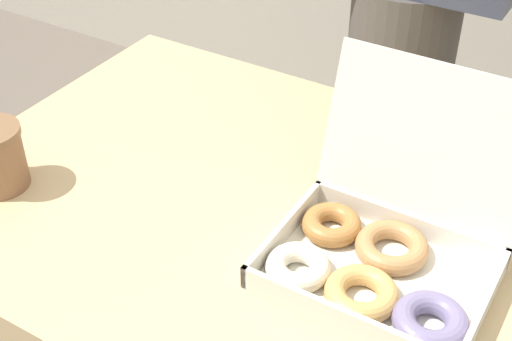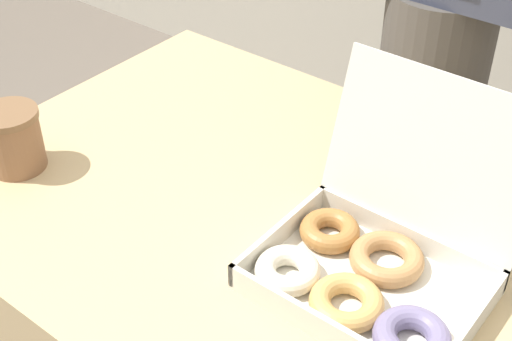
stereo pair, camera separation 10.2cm
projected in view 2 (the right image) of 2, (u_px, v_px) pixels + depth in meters
The scene contains 3 objects.
table at pixel (246, 341), 1.37m from camera, with size 0.95×0.77×0.74m.
donut_box at pixel (371, 261), 0.96m from camera, with size 0.31×0.30×0.26m.
coffee_cup at pixel (13, 139), 1.17m from camera, with size 0.10×0.10×0.11m.
Camera 2 is at (0.57, -0.70, 1.45)m, focal length 50.00 mm.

